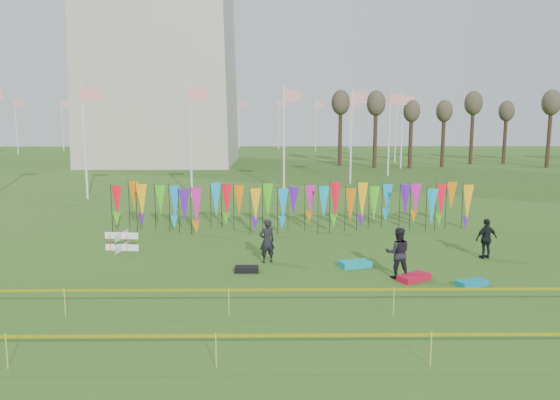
{
  "coord_description": "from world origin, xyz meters",
  "views": [
    {
      "loc": [
        -0.78,
        -18.35,
        6.08
      ],
      "look_at": [
        -0.51,
        6.0,
        2.15
      ],
      "focal_mm": 35.0,
      "sensor_mm": 36.0,
      "label": 1
    }
  ],
  "objects_px": {
    "kite_bag_teal": "(471,283)",
    "kite_bag_turquoise": "(355,264)",
    "box_kite": "(122,242)",
    "kite_bag_red": "(414,277)",
    "kite_bag_black": "(247,269)",
    "person_left": "(267,241)",
    "person_mid": "(398,253)",
    "person_right": "(486,239)"
  },
  "relations": [
    {
      "from": "person_left",
      "to": "person_mid",
      "type": "height_order",
      "value": "person_mid"
    },
    {
      "from": "person_mid",
      "to": "person_right",
      "type": "relative_size",
      "value": 1.12
    },
    {
      "from": "person_right",
      "to": "person_mid",
      "type": "bearing_deg",
      "value": 15.91
    },
    {
      "from": "kite_bag_red",
      "to": "kite_bag_teal",
      "type": "bearing_deg",
      "value": -19.07
    },
    {
      "from": "person_left",
      "to": "kite_bag_turquoise",
      "type": "distance_m",
      "value": 3.67
    },
    {
      "from": "kite_bag_black",
      "to": "person_left",
      "type": "bearing_deg",
      "value": 60.02
    },
    {
      "from": "person_left",
      "to": "person_right",
      "type": "distance_m",
      "value": 9.19
    },
    {
      "from": "person_left",
      "to": "person_right",
      "type": "xyz_separation_m",
      "value": [
        9.17,
        0.51,
        -0.05
      ]
    },
    {
      "from": "person_mid",
      "to": "person_right",
      "type": "height_order",
      "value": "person_mid"
    },
    {
      "from": "person_left",
      "to": "kite_bag_turquoise",
      "type": "bearing_deg",
      "value": 147.44
    },
    {
      "from": "kite_bag_turquoise",
      "to": "person_left",
      "type": "bearing_deg",
      "value": 168.22
    },
    {
      "from": "person_mid",
      "to": "kite_bag_red",
      "type": "distance_m",
      "value": 1.06
    },
    {
      "from": "box_kite",
      "to": "kite_bag_turquoise",
      "type": "distance_m",
      "value": 10.3
    },
    {
      "from": "box_kite",
      "to": "person_left",
      "type": "xyz_separation_m",
      "value": [
        6.44,
        -1.92,
        0.47
      ]
    },
    {
      "from": "kite_bag_black",
      "to": "kite_bag_teal",
      "type": "relative_size",
      "value": 0.84
    },
    {
      "from": "person_right",
      "to": "kite_bag_black",
      "type": "bearing_deg",
      "value": -5.07
    },
    {
      "from": "box_kite",
      "to": "kite_bag_red",
      "type": "xyz_separation_m",
      "value": [
        11.84,
        -4.42,
        -0.31
      ]
    },
    {
      "from": "person_right",
      "to": "kite_bag_red",
      "type": "distance_m",
      "value": 4.89
    },
    {
      "from": "kite_bag_red",
      "to": "kite_bag_turquoise",
      "type": "bearing_deg",
      "value": 136.86
    },
    {
      "from": "person_right",
      "to": "kite_bag_teal",
      "type": "bearing_deg",
      "value": 46.97
    },
    {
      "from": "person_left",
      "to": "person_mid",
      "type": "distance_m",
      "value": 5.31
    },
    {
      "from": "kite_bag_red",
      "to": "kite_bag_black",
      "type": "xyz_separation_m",
      "value": [
        -6.17,
        1.17,
        -0.01
      ]
    },
    {
      "from": "person_left",
      "to": "kite_bag_red",
      "type": "bearing_deg",
      "value": 134.34
    },
    {
      "from": "box_kite",
      "to": "person_mid",
      "type": "distance_m",
      "value": 12.02
    },
    {
      "from": "person_left",
      "to": "person_mid",
      "type": "relative_size",
      "value": 0.95
    },
    {
      "from": "kite_bag_black",
      "to": "kite_bag_teal",
      "type": "bearing_deg",
      "value": -12.73
    },
    {
      "from": "kite_bag_black",
      "to": "kite_bag_teal",
      "type": "height_order",
      "value": "kite_bag_black"
    },
    {
      "from": "person_left",
      "to": "person_right",
      "type": "bearing_deg",
      "value": 162.43
    },
    {
      "from": "kite_bag_turquoise",
      "to": "kite_bag_red",
      "type": "height_order",
      "value": "kite_bag_turquoise"
    },
    {
      "from": "kite_bag_teal",
      "to": "kite_bag_turquoise",
      "type": "bearing_deg",
      "value": 147.27
    },
    {
      "from": "person_mid",
      "to": "kite_bag_black",
      "type": "distance_m",
      "value": 5.75
    },
    {
      "from": "kite_bag_turquoise",
      "to": "kite_bag_black",
      "type": "height_order",
      "value": "kite_bag_turquoise"
    },
    {
      "from": "person_left",
      "to": "kite_bag_turquoise",
      "type": "xyz_separation_m",
      "value": [
        3.51,
        -0.73,
        -0.78
      ]
    },
    {
      "from": "box_kite",
      "to": "person_left",
      "type": "relative_size",
      "value": 0.48
    },
    {
      "from": "kite_bag_turquoise",
      "to": "kite_bag_black",
      "type": "bearing_deg",
      "value": -171.97
    },
    {
      "from": "kite_bag_black",
      "to": "kite_bag_teal",
      "type": "xyz_separation_m",
      "value": [
        8.04,
        -1.82,
        -0.0
      ]
    },
    {
      "from": "person_right",
      "to": "kite_bag_turquoise",
      "type": "bearing_deg",
      "value": -3.21
    },
    {
      "from": "person_right",
      "to": "kite_bag_red",
      "type": "xyz_separation_m",
      "value": [
        -3.78,
        -3.02,
        -0.73
      ]
    },
    {
      "from": "person_right",
      "to": "kite_bag_red",
      "type": "bearing_deg",
      "value": 23.04
    },
    {
      "from": "person_mid",
      "to": "person_right",
      "type": "distance_m",
      "value": 5.06
    },
    {
      "from": "kite_bag_red",
      "to": "person_right",
      "type": "bearing_deg",
      "value": 38.64
    },
    {
      "from": "person_left",
      "to": "kite_bag_teal",
      "type": "relative_size",
      "value": 1.66
    }
  ]
}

